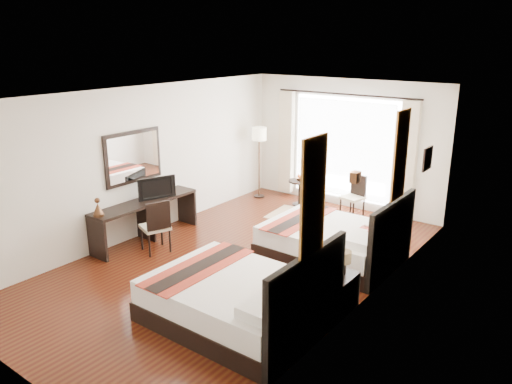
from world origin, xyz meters
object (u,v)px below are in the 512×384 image
Objects in this scene: desk_chair at (156,236)px; television at (155,187)px; side_table at (300,193)px; floor_lamp at (259,139)px; console_desk at (146,220)px; fruit_bowl at (300,179)px; bed_far at (334,241)px; bed_near at (240,300)px; vase at (334,275)px; window_chair at (353,204)px; table_lamp at (343,259)px; nightstand at (338,291)px.

television is at bearing -23.60° from desk_chair.
floor_lamp is at bearing -176.49° from side_table.
console_desk is 10.18× the size of fruit_bowl.
floor_lamp is 1.34m from fruit_bowl.
console_desk is (-3.21, -1.35, 0.06)m from bed_far.
vase is (0.87, 0.95, 0.23)m from bed_near.
window_chair is (1.28, 0.06, -0.02)m from side_table.
bed_near is 2.53m from bed_far.
bed_near is 1.36× the size of floor_lamp.
floor_lamp is 2.63m from window_chair.
side_table is (-2.84, 3.43, -0.44)m from table_lamp.
nightstand is 0.60× the size of window_chair.
floor_lamp is 2.86× the size of side_table.
bed_far is at bearing 30.90° from window_chair.
desk_chair is 1.67× the size of side_table.
window_chair is (2.48, 3.21, -0.70)m from television.
desk_chair is (-3.46, -0.20, 0.04)m from nightstand.
bed_far is 1.31× the size of floor_lamp.
television is (0.02, 0.26, 0.58)m from console_desk.
television reaches higher than console_desk.
bed_near is 2.77m from desk_chair.
desk_chair is 3.74m from side_table.
side_table is (1.20, 3.15, -0.67)m from television.
bed_near is at bearing -127.34° from nightstand.
fruit_bowl is 1.33m from window_chair.
bed_near is 3.13× the size of television.
floor_lamp reaches higher than console_desk.
floor_lamp is 1.90× the size of window_chair.
console_desk reaches higher than fruit_bowl.
fruit_bowl is at bearing 129.49° from table_lamp.
window_chair is (1.94, 3.74, -0.03)m from desk_chair.
table_lamp is 0.59× the size of side_table.
television is 4.11m from window_chair.
console_desk is at bearing -4.58° from desk_chair.
nightstand is (0.81, -1.41, -0.07)m from bed_far.
table_lamp reaches higher than console_desk.
window_chair is at bearing -96.45° from desk_chair.
bed_far is 2.50× the size of window_chair.
console_desk is 1.33× the size of floor_lamp.
television is (-4.03, 0.28, 0.23)m from table_lamp.
vase is at bearing -52.21° from side_table.
fruit_bowl is (-2.84, 3.45, -0.13)m from table_lamp.
desk_chair is at bearing -99.99° from fruit_bowl.
fruit_bowl is at bearing 133.67° from bed_far.
table_lamp is at bearing 52.85° from bed_near.
vase is 3.49m from desk_chair.
television is (-4.02, 0.49, 0.40)m from vase.
desk_chair is at bearing -175.86° from table_lamp.
desk_chair is (-2.65, -1.61, -0.02)m from bed_far.
bed_far is 3.02× the size of television.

